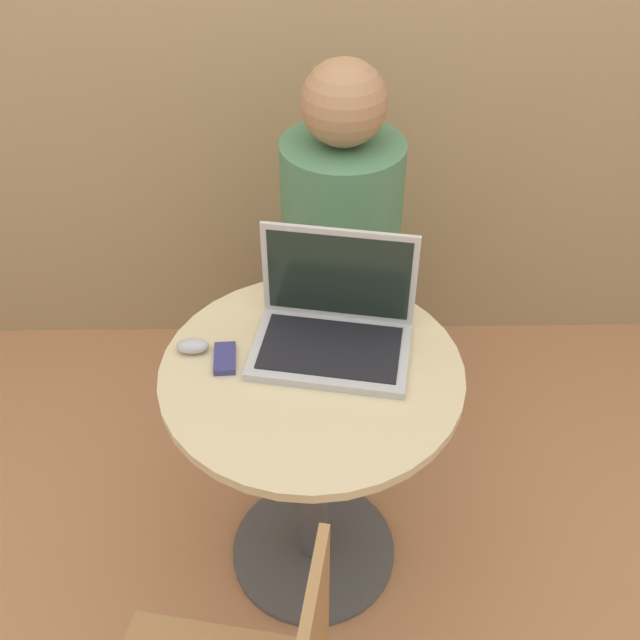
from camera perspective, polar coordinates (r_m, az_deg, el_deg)
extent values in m
plane|color=tan|center=(2.23, -0.56, -17.18)|extent=(12.00, 12.00, 0.00)
cylinder|color=#4C4C51|center=(2.23, -0.56, -17.04)|extent=(0.46, 0.46, 0.02)
cylinder|color=#4C4C51|center=(1.94, -0.62, -11.49)|extent=(0.07, 0.07, 0.68)
cylinder|color=beige|center=(1.67, -0.71, -4.05)|extent=(0.68, 0.68, 0.02)
cube|color=#B7B7BC|center=(1.69, 0.73, -2.40)|extent=(0.39, 0.29, 0.02)
cube|color=black|center=(1.68, 0.73, -2.12)|extent=(0.34, 0.24, 0.00)
cube|color=#B7B7BC|center=(1.69, 1.37, 3.49)|extent=(0.35, 0.07, 0.24)
cube|color=black|center=(1.69, 1.34, 3.37)|extent=(0.32, 0.06, 0.21)
cube|color=navy|center=(1.69, -7.34, -2.92)|extent=(0.05, 0.10, 0.02)
ellipsoid|color=#B2B2B7|center=(1.72, -9.75, -1.96)|extent=(0.07, 0.04, 0.03)
cube|color=brown|center=(2.49, 1.05, -1.72)|extent=(0.35, 0.48, 0.43)
cylinder|color=#4C7F5B|center=(2.09, 1.55, 6.36)|extent=(0.33, 0.33, 0.57)
sphere|color=#A87A56|center=(1.89, 1.77, 16.22)|extent=(0.22, 0.22, 0.22)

